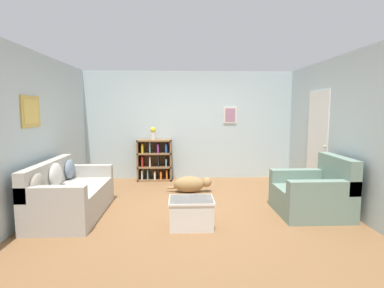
{
  "coord_description": "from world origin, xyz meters",
  "views": [
    {
      "loc": [
        -0.22,
        -5.06,
        1.68
      ],
      "look_at": [
        0.0,
        0.4,
        1.05
      ],
      "focal_mm": 28.0,
      "sensor_mm": 36.0,
      "label": 1
    }
  ],
  "objects_px": {
    "coffee_table": "(191,212)",
    "vase": "(153,132)",
    "bookshelf": "(155,160)",
    "recliner_chair": "(314,194)",
    "couch": "(69,195)",
    "dog": "(191,184)"
  },
  "relations": [
    {
      "from": "couch",
      "to": "dog",
      "type": "height_order",
      "value": "couch"
    },
    {
      "from": "bookshelf",
      "to": "dog",
      "type": "bearing_deg",
      "value": -53.57
    },
    {
      "from": "bookshelf",
      "to": "coffee_table",
      "type": "distance_m",
      "value": 3.05
    },
    {
      "from": "coffee_table",
      "to": "couch",
      "type": "bearing_deg",
      "value": 163.97
    },
    {
      "from": "recliner_chair",
      "to": "dog",
      "type": "bearing_deg",
      "value": 144.89
    },
    {
      "from": "dog",
      "to": "vase",
      "type": "xyz_separation_m",
      "value": [
        -0.85,
        1.1,
        0.97
      ]
    },
    {
      "from": "couch",
      "to": "dog",
      "type": "xyz_separation_m",
      "value": [
        1.98,
        1.27,
        -0.16
      ]
    },
    {
      "from": "bookshelf",
      "to": "recliner_chair",
      "type": "height_order",
      "value": "bookshelf"
    },
    {
      "from": "bookshelf",
      "to": "coffee_table",
      "type": "height_order",
      "value": "bookshelf"
    },
    {
      "from": "recliner_chair",
      "to": "dog",
      "type": "relative_size",
      "value": 1.13
    },
    {
      "from": "recliner_chair",
      "to": "vase",
      "type": "bearing_deg",
      "value": 138.61
    },
    {
      "from": "couch",
      "to": "dog",
      "type": "distance_m",
      "value": 2.36
    },
    {
      "from": "bookshelf",
      "to": "recliner_chair",
      "type": "xyz_separation_m",
      "value": [
        2.76,
        -2.48,
        -0.15
      ]
    },
    {
      "from": "dog",
      "to": "vase",
      "type": "height_order",
      "value": "vase"
    },
    {
      "from": "bookshelf",
      "to": "dog",
      "type": "distance_m",
      "value": 1.42
    },
    {
      "from": "coffee_table",
      "to": "vase",
      "type": "height_order",
      "value": "vase"
    },
    {
      "from": "bookshelf",
      "to": "couch",
      "type": "bearing_deg",
      "value": -115.89
    },
    {
      "from": "couch",
      "to": "coffee_table",
      "type": "distance_m",
      "value": 2.0
    },
    {
      "from": "dog",
      "to": "vase",
      "type": "distance_m",
      "value": 1.7
    },
    {
      "from": "vase",
      "to": "couch",
      "type": "bearing_deg",
      "value": -115.5
    },
    {
      "from": "couch",
      "to": "dog",
      "type": "relative_size",
      "value": 1.85
    },
    {
      "from": "dog",
      "to": "couch",
      "type": "bearing_deg",
      "value": -147.38
    }
  ]
}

